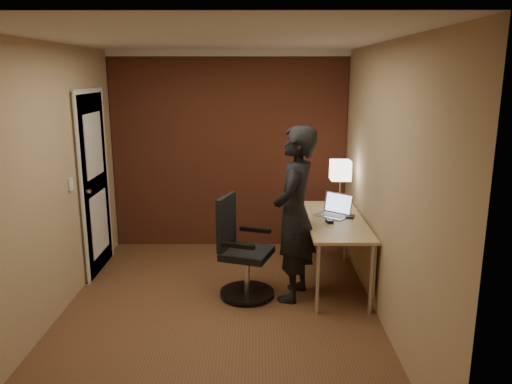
% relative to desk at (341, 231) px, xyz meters
% --- Properties ---
extents(room, '(4.00, 4.00, 4.00)m').
position_rel_desk_xyz_m(room, '(-1.53, 0.87, 0.77)').
color(room, brown).
rests_on(room, ground).
extents(desk, '(0.60, 1.50, 0.73)m').
position_rel_desk_xyz_m(desk, '(0.00, 0.00, 0.00)').
color(desk, '#DAC07E').
rests_on(desk, ground).
extents(desk_lamp, '(0.22, 0.22, 0.54)m').
position_rel_desk_xyz_m(desk_lamp, '(0.05, 0.50, 0.55)').
color(desk_lamp, silver).
rests_on(desk_lamp, desk).
extents(laptop, '(0.42, 0.41, 0.23)m').
position_rel_desk_xyz_m(laptop, '(-0.06, 0.14, 0.19)').
color(laptop, silver).
rests_on(laptop, desk).
extents(mouse, '(0.08, 0.11, 0.03)m').
position_rel_desk_xyz_m(mouse, '(-0.15, -0.13, 0.14)').
color(mouse, black).
rests_on(mouse, desk).
extents(wallet, '(0.12, 0.13, 0.02)m').
position_rel_desk_xyz_m(wallet, '(0.09, 0.05, 0.14)').
color(wallet, black).
rests_on(wallet, desk).
extents(office_chair, '(0.58, 0.64, 1.02)m').
position_rel_desk_xyz_m(office_chair, '(-1.05, -0.30, -0.15)').
color(office_chair, black).
rests_on(office_chair, ground).
extents(person, '(0.60, 0.73, 1.74)m').
position_rel_desk_xyz_m(person, '(-0.52, -0.32, 0.27)').
color(person, black).
rests_on(person, ground).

